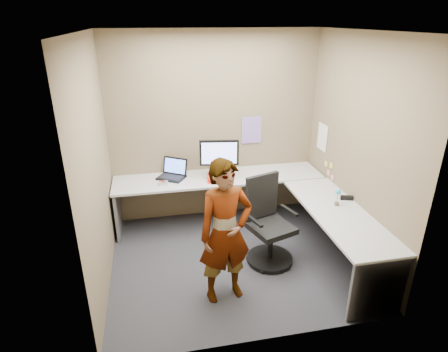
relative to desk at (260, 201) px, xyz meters
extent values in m
plane|color=#232328|center=(-0.44, -0.39, -0.59)|extent=(3.00, 3.00, 0.00)
plane|color=brown|center=(-0.44, 0.91, 0.76)|extent=(3.00, 0.00, 3.00)
plane|color=brown|center=(1.06, -0.39, 0.76)|extent=(0.00, 2.70, 2.70)
plane|color=brown|center=(-1.94, -0.39, 0.76)|extent=(0.00, 2.70, 2.70)
plane|color=white|center=(-0.44, -0.39, 2.11)|extent=(3.00, 3.00, 0.00)
cube|color=beige|center=(-0.44, 0.59, 0.13)|extent=(2.96, 0.65, 0.03)
cube|color=beige|center=(0.74, -0.71, 0.13)|extent=(0.65, 1.91, 0.03)
cube|color=#59595B|center=(-1.88, 0.59, -0.24)|extent=(0.04, 0.60, 0.70)
cube|color=#59595B|center=(1.00, 0.59, -0.24)|extent=(0.04, 0.60, 0.70)
cube|color=#59595B|center=(0.74, -1.63, -0.24)|extent=(0.60, 0.04, 0.70)
cube|color=red|center=(-0.45, 0.48, 0.17)|extent=(0.36, 0.29, 0.07)
cube|color=black|center=(-0.45, 0.48, 0.22)|extent=(0.24, 0.19, 0.02)
cube|color=black|center=(-0.45, 0.50, 0.29)|extent=(0.06, 0.05, 0.13)
cube|color=black|center=(-0.45, 0.50, 0.54)|extent=(0.53, 0.11, 0.36)
cube|color=#8FA3F7|center=(-0.45, 0.48, 0.54)|extent=(0.47, 0.07, 0.30)
cube|color=black|center=(-1.11, 0.67, 0.15)|extent=(0.45, 0.42, 0.02)
cube|color=black|center=(-1.04, 0.78, 0.28)|extent=(0.35, 0.26, 0.24)
cube|color=#476DE1|center=(-1.04, 0.78, 0.28)|extent=(0.30, 0.22, 0.19)
cube|color=#B7B7BC|center=(-1.23, 0.47, 0.16)|extent=(0.12, 0.08, 0.04)
sphere|color=red|center=(-1.23, 0.46, 0.19)|extent=(0.04, 0.04, 0.04)
cone|color=white|center=(-0.37, 0.46, 0.17)|extent=(0.10, 0.10, 0.06)
cube|color=black|center=(0.98, -0.44, 0.17)|extent=(0.16, 0.08, 0.05)
cylinder|color=brown|center=(0.79, -0.55, 0.16)|extent=(0.05, 0.05, 0.04)
cylinder|color=#338C3F|center=(0.79, -0.55, 0.25)|extent=(0.01, 0.01, 0.14)
sphere|color=#3AA7CF|center=(0.79, -0.55, 0.32)|extent=(0.07, 0.07, 0.07)
cube|color=#846BB7|center=(0.11, 0.90, 0.71)|extent=(0.30, 0.01, 0.40)
cube|color=white|center=(1.05, 0.51, 0.66)|extent=(0.01, 0.28, 0.38)
cube|color=#F2E059|center=(1.05, 0.16, 0.36)|extent=(0.01, 0.07, 0.07)
cube|color=pink|center=(1.05, 0.21, 0.23)|extent=(0.01, 0.07, 0.07)
cube|color=pink|center=(1.05, 0.09, 0.21)|extent=(0.01, 0.07, 0.07)
cube|color=#F2E059|center=(1.05, 0.31, 0.33)|extent=(0.01, 0.07, 0.07)
cylinder|color=black|center=(0.00, -0.51, -0.55)|extent=(0.57, 0.57, 0.04)
cylinder|color=black|center=(0.00, -0.51, -0.32)|extent=(0.06, 0.06, 0.41)
cube|color=black|center=(0.00, -0.51, -0.11)|extent=(0.59, 0.59, 0.07)
cube|color=black|center=(-0.07, -0.30, 0.23)|extent=(0.44, 0.19, 0.56)
cube|color=black|center=(-0.24, -0.59, 0.07)|extent=(0.14, 0.30, 0.03)
cube|color=black|center=(0.24, -0.43, 0.07)|extent=(0.14, 0.30, 0.03)
imported|color=#999399|center=(-0.67, -1.00, 0.20)|extent=(0.64, 0.48, 1.58)
camera|label=1|loc=(-1.34, -4.22, 2.23)|focal=30.00mm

